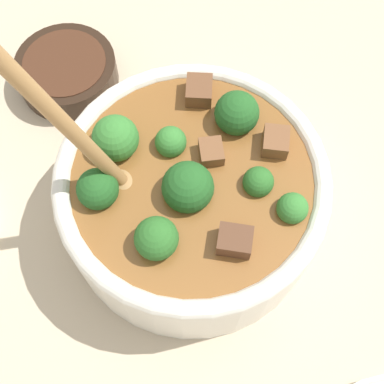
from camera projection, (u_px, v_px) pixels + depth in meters
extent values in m
plane|color=#C6B293|center=(192.00, 217.00, 0.52)|extent=(4.00, 4.00, 0.00)
cylinder|color=white|center=(192.00, 200.00, 0.49)|extent=(0.23, 0.23, 0.09)
torus|color=white|center=(192.00, 179.00, 0.45)|extent=(0.23, 0.23, 0.02)
cylinder|color=brown|center=(192.00, 192.00, 0.47)|extent=(0.21, 0.21, 0.05)
sphere|color=#235B23|center=(188.00, 187.00, 0.43)|extent=(0.04, 0.04, 0.04)
cylinder|color=#6B9956|center=(188.00, 203.00, 0.46)|extent=(0.02, 0.02, 0.02)
sphere|color=#2D6B28|center=(156.00, 238.00, 0.41)|extent=(0.04, 0.04, 0.04)
cylinder|color=#6B9956|center=(158.00, 249.00, 0.43)|extent=(0.01, 0.01, 0.02)
sphere|color=#235B23|center=(98.00, 189.00, 0.43)|extent=(0.03, 0.03, 0.03)
cylinder|color=#6B9956|center=(102.00, 201.00, 0.45)|extent=(0.01, 0.01, 0.02)
sphere|color=#387F33|center=(115.00, 138.00, 0.45)|extent=(0.04, 0.04, 0.04)
cylinder|color=#6B9956|center=(120.00, 155.00, 0.47)|extent=(0.01, 0.01, 0.02)
sphere|color=#235B23|center=(237.00, 113.00, 0.46)|extent=(0.04, 0.04, 0.04)
cylinder|color=#6B9956|center=(234.00, 130.00, 0.48)|extent=(0.01, 0.01, 0.02)
sphere|color=#387F33|center=(292.00, 208.00, 0.43)|extent=(0.03, 0.03, 0.03)
cylinder|color=#6B9956|center=(288.00, 217.00, 0.44)|extent=(0.01, 0.01, 0.01)
sphere|color=#2D6B28|center=(258.00, 182.00, 0.44)|extent=(0.03, 0.03, 0.03)
cylinder|color=#6B9956|center=(256.00, 191.00, 0.46)|extent=(0.01, 0.01, 0.01)
sphere|color=#387F33|center=(174.00, 140.00, 0.45)|extent=(0.03, 0.03, 0.03)
cylinder|color=#6B9956|center=(174.00, 152.00, 0.47)|extent=(0.01, 0.01, 0.01)
cube|color=brown|center=(234.00, 242.00, 0.41)|extent=(0.03, 0.03, 0.02)
cube|color=brown|center=(275.00, 143.00, 0.45)|extent=(0.03, 0.03, 0.02)
cube|color=brown|center=(211.00, 153.00, 0.45)|extent=(0.03, 0.03, 0.02)
cube|color=brown|center=(199.00, 92.00, 0.47)|extent=(0.03, 0.03, 0.02)
ellipsoid|color=#A87A47|center=(123.00, 182.00, 0.45)|extent=(0.04, 0.03, 0.01)
cylinder|color=#A87A47|center=(53.00, 112.00, 0.35)|extent=(0.05, 0.07, 0.22)
cylinder|color=black|center=(67.00, 72.00, 0.58)|extent=(0.11, 0.11, 0.03)
cylinder|color=#472819|center=(65.00, 65.00, 0.57)|extent=(0.09, 0.09, 0.01)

